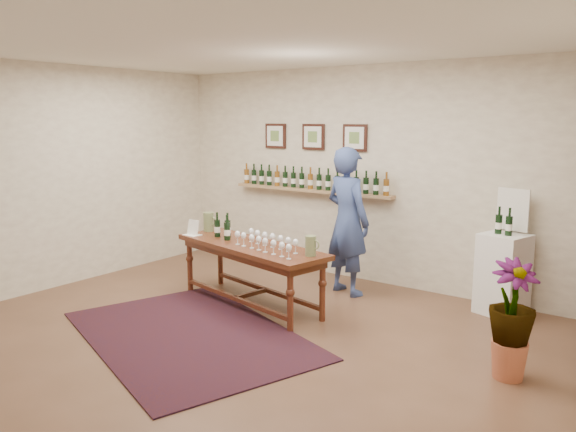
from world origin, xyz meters
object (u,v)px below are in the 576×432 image
Objects in this scene: display_pedestal at (503,274)px; person at (348,221)px; tasting_table at (250,253)px; potted_plant at (511,320)px.

person is at bearing -167.92° from display_pedestal.
person reaches higher than tasting_table.
potted_plant reaches higher than tasting_table.
display_pedestal is (2.41, 1.42, -0.17)m from tasting_table.
tasting_table is at bearing 74.30° from person.
person reaches higher than potted_plant.
tasting_table is at bearing 176.85° from potted_plant.
tasting_table is 2.92m from potted_plant.
tasting_table is 2.45× the size of potted_plant.
display_pedestal is at bearing -151.48° from person.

